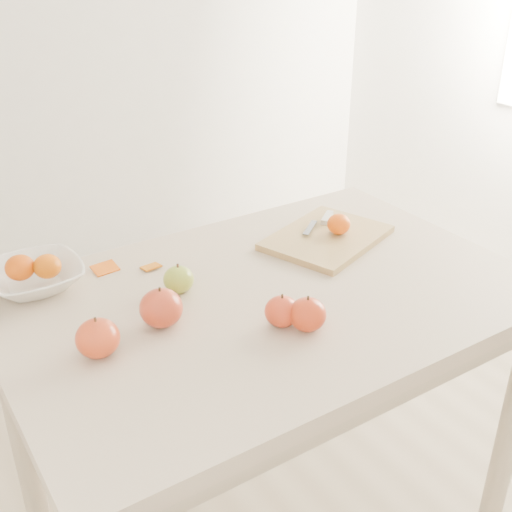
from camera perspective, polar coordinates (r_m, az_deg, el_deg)
table at (r=1.53m, az=1.02°, el=-6.35°), size 1.20×0.80×0.75m
cutting_board at (r=1.72m, az=6.31°, el=1.62°), size 0.38×0.33×0.02m
board_tangerine at (r=1.71m, az=7.36°, el=2.83°), size 0.06×0.06×0.05m
fruit_bowl at (r=1.57m, az=-19.12°, el=-1.80°), size 0.22×0.22×0.05m
bowl_tangerine_near at (r=1.56m, az=-20.25°, el=-0.96°), size 0.07×0.07×0.06m
bowl_tangerine_far at (r=1.55m, az=-18.06°, el=-0.87°), size 0.06×0.06×0.06m
orange_peel_a at (r=1.61m, az=-13.26°, el=-1.20°), size 0.06×0.05×0.01m
orange_peel_b at (r=1.59m, az=-9.30°, el=-1.03°), size 0.05×0.04×0.01m
paring_knife at (r=1.79m, az=6.09°, el=3.26°), size 0.16×0.09×0.01m
apple_green at (r=1.47m, az=-6.90°, el=-2.07°), size 0.07×0.07×0.06m
apple_red_d at (r=1.29m, az=-13.89°, el=-7.10°), size 0.09×0.09×0.08m
apple_red_e at (r=1.33m, az=4.59°, el=-5.20°), size 0.08×0.08×0.07m
apple_red_c at (r=1.34m, az=2.31°, el=-4.94°), size 0.07×0.07×0.07m
apple_red_b at (r=1.35m, az=-8.43°, el=-4.59°), size 0.09×0.09×0.08m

